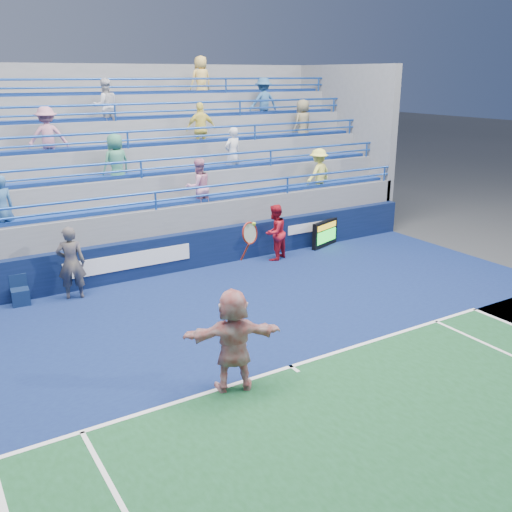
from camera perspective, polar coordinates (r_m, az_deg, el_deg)
ground at (r=11.43m, az=3.53°, el=-11.06°), size 120.00×120.00×0.00m
sponsor_wall at (r=16.53m, az=-9.44°, el=0.06°), size 18.00×0.32×1.10m
bleacher_stand at (r=19.72m, az=-13.83°, el=5.66°), size 18.00×5.61×6.13m
serve_speed_board at (r=19.06m, az=6.90°, el=2.23°), size 1.26×0.56×0.89m
judge_chair at (r=15.39m, az=-22.50°, el=-3.68°), size 0.45×0.45×0.75m
tennis_player at (r=10.29m, az=-2.27°, el=-8.39°), size 1.88×1.17×3.10m
line_judge at (r=15.11m, az=-18.00°, el=-0.67°), size 0.80×0.64×1.91m
ball_girl at (r=17.49m, az=1.89°, el=2.36°), size 1.04×0.95×1.74m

